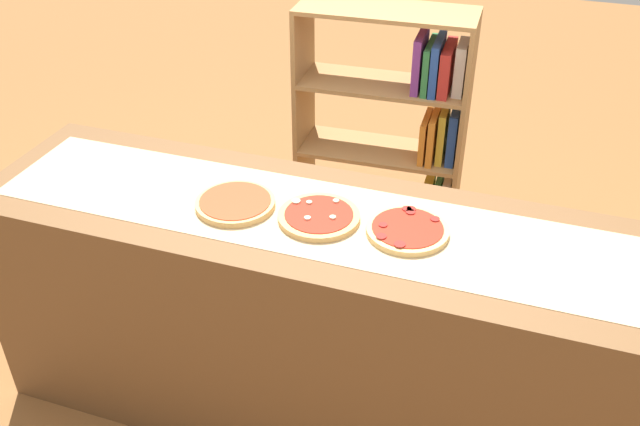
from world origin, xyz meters
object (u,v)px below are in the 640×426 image
pizza_mushroom_1 (319,216)px  bookshelf (402,151)px  pizza_pepperoni_2 (407,230)px  pizza_plain_0 (235,203)px

pizza_mushroom_1 → bookshelf: (0.06, 1.00, -0.27)m
pizza_mushroom_1 → pizza_pepperoni_2: bearing=3.6°
pizza_mushroom_1 → pizza_pepperoni_2: pizza_mushroom_1 is taller
pizza_plain_0 → pizza_pepperoni_2: (0.58, 0.04, -0.00)m
pizza_mushroom_1 → pizza_pepperoni_2: 0.29m
pizza_pepperoni_2 → pizza_mushroom_1: bearing=-176.4°
pizza_mushroom_1 → bookshelf: bookshelf is taller
bookshelf → pizza_plain_0: bearing=-109.2°
pizza_pepperoni_2 → pizza_plain_0: bearing=-176.5°
pizza_plain_0 → bookshelf: 1.11m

